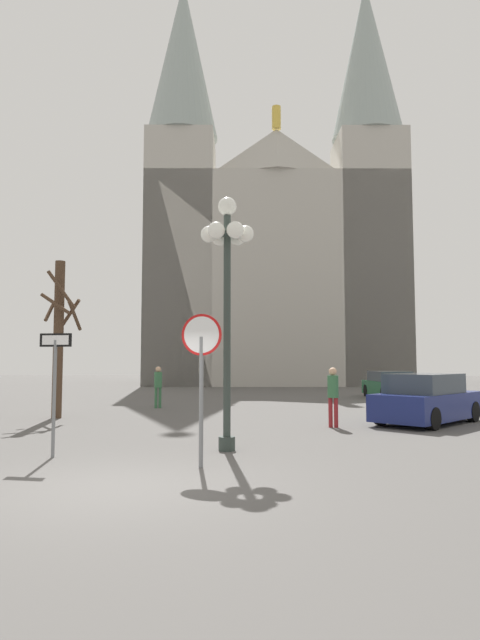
{
  "coord_description": "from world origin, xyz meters",
  "views": [
    {
      "loc": [
        2.48,
        -8.1,
        1.94
      ],
      "look_at": [
        0.68,
        18.34,
        3.97
      ],
      "focal_mm": 29.65,
      "sensor_mm": 36.0,
      "label": 1
    }
  ],
  "objects": [
    {
      "name": "ground_plane",
      "position": [
        0.0,
        0.0,
        0.0
      ],
      "size": [
        120.0,
        120.0,
        0.0
      ],
      "primitive_type": "plane",
      "color": "#514F4C"
    },
    {
      "name": "cathedral",
      "position": [
        2.33,
        35.55,
        11.32
      ],
      "size": [
        21.11,
        13.31,
        34.05
      ],
      "color": "#ADA89E",
      "rests_on": "ground"
    },
    {
      "name": "stop_sign",
      "position": [
        1.11,
        1.58,
        1.96
      ],
      "size": [
        0.77,
        0.18,
        2.8
      ],
      "color": "slate",
      "rests_on": "ground"
    },
    {
      "name": "one_way_arrow_sign",
      "position": [
        -2.0,
        2.36,
        1.6
      ],
      "size": [
        0.69,
        0.1,
        2.49
      ],
      "color": "slate",
      "rests_on": "ground"
    },
    {
      "name": "street_lamp",
      "position": [
        1.41,
        3.4,
        4.0
      ],
      "size": [
        1.19,
        1.08,
        5.58
      ],
      "color": "#2D3833",
      "rests_on": "ground"
    },
    {
      "name": "bare_tree",
      "position": [
        -4.9,
        9.39,
        2.81
      ],
      "size": [
        1.14,
        1.38,
        5.35
      ],
      "color": "#473323",
      "rests_on": "ground"
    },
    {
      "name": "parked_car_near_navy",
      "position": [
        7.12,
        8.67,
        0.72
      ],
      "size": [
        4.11,
        4.36,
        1.53
      ],
      "color": "navy",
      "rests_on": "ground"
    },
    {
      "name": "parked_car_far_green",
      "position": [
        8.39,
        19.83,
        0.66
      ],
      "size": [
        2.38,
        4.32,
        1.38
      ],
      "color": "#1E5B38",
      "rests_on": "ground"
    },
    {
      "name": "pedestrian_walking",
      "position": [
        -2.34,
        13.34,
        1.02
      ],
      "size": [
        0.32,
        0.32,
        1.69
      ],
      "color": "#33663F",
      "rests_on": "ground"
    },
    {
      "name": "pedestrian_standing",
      "position": [
        4.13,
        7.53,
        1.05
      ],
      "size": [
        0.32,
        0.32,
        1.73
      ],
      "color": "maroon",
      "rests_on": "ground"
    }
  ]
}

